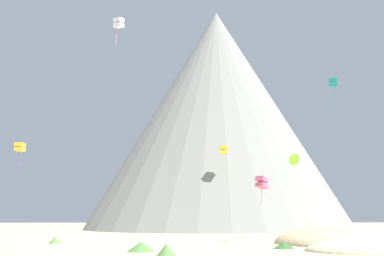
% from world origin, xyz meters
% --- Properties ---
extents(dune_foreground_left, '(15.94, 20.55, 3.71)m').
position_xyz_m(dune_foreground_left, '(11.69, 20.41, 0.00)').
color(dune_foreground_left, '#C6B284').
rests_on(dune_foreground_left, ground_plane).
extents(dune_foreground_right, '(13.62, 11.47, 2.45)m').
position_xyz_m(dune_foreground_right, '(11.92, 7.65, 0.00)').
color(dune_foreground_right, beige).
rests_on(dune_foreground_right, ground_plane).
extents(bush_near_right, '(1.44, 1.44, 0.42)m').
position_xyz_m(bush_near_right, '(6.08, 16.11, 0.21)').
color(bush_near_right, '#477238').
rests_on(bush_near_right, ground_plane).
extents(bush_ridge_crest, '(2.57, 2.57, 0.60)m').
position_xyz_m(bush_ridge_crest, '(4.15, 11.29, 0.30)').
color(bush_ridge_crest, '#386633').
rests_on(bush_ridge_crest, ground_plane).
extents(bush_mid_center, '(1.95, 1.95, 0.95)m').
position_xyz_m(bush_mid_center, '(-6.74, 2.78, 0.48)').
color(bush_mid_center, '#568442').
rests_on(bush_mid_center, ground_plane).
extents(bush_near_left, '(3.44, 3.44, 0.86)m').
position_xyz_m(bush_near_left, '(-8.87, 8.00, 0.43)').
color(bush_near_left, '#568442').
rests_on(bush_near_left, ground_plane).
extents(bush_low_patch, '(2.18, 2.18, 0.84)m').
position_xyz_m(bush_low_patch, '(-18.88, 21.15, 0.42)').
color(bush_low_patch, '#668C4C').
rests_on(bush_low_patch, ground_plane).
extents(rock_massif, '(70.70, 70.70, 52.53)m').
position_xyz_m(rock_massif, '(4.31, 81.14, 24.21)').
color(rock_massif, gray).
rests_on(rock_massif, ground_plane).
extents(kite_gold_low, '(1.15, 1.18, 2.57)m').
position_xyz_m(kite_gold_low, '(-23.48, 21.67, 10.71)').
color(kite_gold_low, gold).
extents(kite_yellow_mid, '(1.58, 1.55, 1.48)m').
position_xyz_m(kite_yellow_mid, '(3.66, 54.92, 14.93)').
color(kite_yellow_mid, yellow).
extents(kite_lime_low, '(1.96, 1.36, 1.77)m').
position_xyz_m(kite_lime_low, '(11.79, 36.35, 11.15)').
color(kite_lime_low, '#8CD133').
extents(kite_teal_mid, '(1.57, 1.62, 5.00)m').
position_xyz_m(kite_teal_mid, '(17.29, 33.74, 22.10)').
color(kite_teal_mid, teal).
extents(kite_white_mid, '(1.34, 1.36, 3.27)m').
position_xyz_m(kite_white_mid, '(-12.55, 20.41, 25.33)').
color(kite_white_mid, white).
extents(kite_rainbow_low, '(1.73, 1.72, 3.43)m').
position_xyz_m(kite_rainbow_low, '(4.60, 23.70, 6.90)').
color(kite_rainbow_low, '#E5668C').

